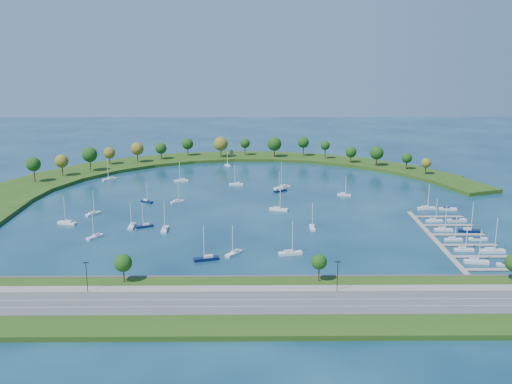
{
  "coord_description": "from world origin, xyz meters",
  "views": [
    {
      "loc": [
        2.4,
        -291.96,
        79.57
      ],
      "look_at": [
        5.0,
        5.0,
        4.0
      ],
      "focal_mm": 41.7,
      "sensor_mm": 36.0,
      "label": 1
    }
  ],
  "objects_px": {
    "harbor_tower": "(232,153)",
    "moored_boat_8": "(344,194)",
    "moored_boat_3": "(67,222)",
    "docked_boat_6": "(443,229)",
    "moored_boat_2": "(228,165)",
    "docked_boat_10": "(426,207)",
    "docked_boat_9": "(457,220)",
    "moored_boat_14": "(110,178)",
    "docked_boat_8": "(434,220)",
    "docked_boat_4": "(453,239)",
    "moored_boat_0": "(280,190)",
    "docked_boat_5": "(478,239)",
    "docked_boat_2": "(464,249)",
    "docked_boat_11": "(448,209)",
    "moored_boat_4": "(165,229)",
    "moored_boat_11": "(279,209)",
    "moored_boat_5": "(236,184)",
    "moored_boat_16": "(93,213)",
    "docked_boat_0": "(476,261)",
    "docked_boat_3": "(492,250)",
    "moored_boat_18": "(290,252)",
    "docked_boat_1": "(507,264)",
    "moored_boat_12": "(283,187)",
    "moored_boat_6": "(132,225)",
    "moored_boat_9": "(95,236)",
    "dock_system": "(453,240)",
    "moored_boat_10": "(312,227)",
    "moored_boat_15": "(206,258)",
    "moored_boat_13": "(234,252)",
    "docked_boat_7": "(469,230)",
    "moored_boat_1": "(147,201)",
    "moored_boat_7": "(177,201)"
  },
  "relations": [
    {
      "from": "docked_boat_2",
      "to": "docked_boat_8",
      "type": "bearing_deg",
      "value": 91.35
    },
    {
      "from": "moored_boat_0",
      "to": "docked_boat_11",
      "type": "height_order",
      "value": "moored_boat_0"
    },
    {
      "from": "moored_boat_6",
      "to": "docked_boat_5",
      "type": "relative_size",
      "value": 1.55
    },
    {
      "from": "docked_boat_7",
      "to": "moored_boat_16",
      "type": "bearing_deg",
      "value": 178.98
    },
    {
      "from": "moored_boat_3",
      "to": "docked_boat_8",
      "type": "xyz_separation_m",
      "value": [
        165.53,
        2.0,
        -0.05
      ]
    },
    {
      "from": "moored_boat_11",
      "to": "docked_boat_4",
      "type": "bearing_deg",
      "value": -18.46
    },
    {
      "from": "docked_boat_0",
      "to": "docked_boat_11",
      "type": "xyz_separation_m",
      "value": [
        12.37,
        71.13,
        -0.3
      ]
    },
    {
      "from": "docked_boat_6",
      "to": "docked_boat_11",
      "type": "xyz_separation_m",
      "value": [
        12.35,
        32.61,
        -0.26
      ]
    },
    {
      "from": "moored_boat_9",
      "to": "moored_boat_18",
      "type": "xyz_separation_m",
      "value": [
        80.04,
        -20.65,
        0.06
      ]
    },
    {
      "from": "docked_boat_1",
      "to": "docked_boat_5",
      "type": "xyz_separation_m",
      "value": [
        0.0,
        28.85,
        -0.01
      ]
    },
    {
      "from": "docked_boat_5",
      "to": "docked_boat_10",
      "type": "bearing_deg",
      "value": 97.98
    },
    {
      "from": "moored_boat_18",
      "to": "docked_boat_4",
      "type": "xyz_separation_m",
      "value": [
        68.12,
        15.78,
        -0.08
      ]
    },
    {
      "from": "docked_boat_5",
      "to": "docked_boat_7",
      "type": "xyz_separation_m",
      "value": [
        0.02,
        10.41,
        0.38
      ]
    },
    {
      "from": "moored_boat_18",
      "to": "moored_boat_2",
      "type": "bearing_deg",
      "value": 89.7
    },
    {
      "from": "moored_boat_12",
      "to": "docked_boat_1",
      "type": "height_order",
      "value": "moored_boat_12"
    },
    {
      "from": "docked_boat_9",
      "to": "docked_boat_6",
      "type": "bearing_deg",
      "value": -132.51
    },
    {
      "from": "moored_boat_10",
      "to": "moored_boat_15",
      "type": "relative_size",
      "value": 0.84
    },
    {
      "from": "moored_boat_0",
      "to": "docked_boat_9",
      "type": "height_order",
      "value": "moored_boat_0"
    },
    {
      "from": "dock_system",
      "to": "moored_boat_10",
      "type": "xyz_separation_m",
      "value": [
        -56.1,
        16.23,
        0.54
      ]
    },
    {
      "from": "moored_boat_2",
      "to": "moored_boat_4",
      "type": "distance_m",
      "value": 138.76
    },
    {
      "from": "harbor_tower",
      "to": "moored_boat_8",
      "type": "distance_m",
      "value": 119.99
    },
    {
      "from": "harbor_tower",
      "to": "moored_boat_0",
      "type": "relative_size",
      "value": 0.37
    },
    {
      "from": "moored_boat_4",
      "to": "docked_boat_1",
      "type": "bearing_deg",
      "value": -108.21
    },
    {
      "from": "docked_boat_4",
      "to": "docked_boat_11",
      "type": "height_order",
      "value": "docked_boat_4"
    },
    {
      "from": "docked_boat_0",
      "to": "docked_boat_3",
      "type": "height_order",
      "value": "docked_boat_3"
    },
    {
      "from": "moored_boat_12",
      "to": "docked_boat_2",
      "type": "height_order",
      "value": "moored_boat_12"
    },
    {
      "from": "moored_boat_0",
      "to": "docked_boat_8",
      "type": "xyz_separation_m",
      "value": [
        67.19,
        -56.64,
        -0.01
      ]
    },
    {
      "from": "moored_boat_7",
      "to": "docked_boat_3",
      "type": "height_order",
      "value": "docked_boat_3"
    },
    {
      "from": "moored_boat_14",
      "to": "docked_boat_2",
      "type": "xyz_separation_m",
      "value": [
        166.65,
        -123.79,
        -0.04
      ]
    },
    {
      "from": "moored_boat_3",
      "to": "docked_boat_6",
      "type": "distance_m",
      "value": 165.9
    },
    {
      "from": "moored_boat_3",
      "to": "moored_boat_13",
      "type": "bearing_deg",
      "value": 169.23
    },
    {
      "from": "moored_boat_3",
      "to": "docked_boat_4",
      "type": "height_order",
      "value": "moored_boat_3"
    },
    {
      "from": "docked_boat_6",
      "to": "moored_boat_12",
      "type": "bearing_deg",
      "value": 135.22
    },
    {
      "from": "moored_boat_5",
      "to": "docked_boat_8",
      "type": "xyz_separation_m",
      "value": [
        91.51,
        -71.34,
        -0.02
      ]
    },
    {
      "from": "moored_boat_3",
      "to": "docked_boat_5",
      "type": "height_order",
      "value": "moored_boat_3"
    },
    {
      "from": "moored_boat_14",
      "to": "docked_boat_10",
      "type": "relative_size",
      "value": 0.99
    },
    {
      "from": "moored_boat_16",
      "to": "docked_boat_8",
      "type": "bearing_deg",
      "value": -56.7
    },
    {
      "from": "moored_boat_5",
      "to": "docked_boat_7",
      "type": "bearing_deg",
      "value": 139.87
    },
    {
      "from": "moored_boat_9",
      "to": "docked_boat_8",
      "type": "distance_m",
      "value": 149.69
    },
    {
      "from": "docked_boat_0",
      "to": "docked_boat_7",
      "type": "xyz_separation_m",
      "value": [
        10.5,
        36.66,
        0.01
      ]
    },
    {
      "from": "moored_boat_11",
      "to": "moored_boat_18",
      "type": "relative_size",
      "value": 0.97
    },
    {
      "from": "moored_boat_10",
      "to": "moored_boat_2",
      "type": "bearing_deg",
      "value": 18.4
    },
    {
      "from": "docked_boat_9",
      "to": "moored_boat_14",
      "type": "bearing_deg",
      "value": 149.23
    },
    {
      "from": "dock_system",
      "to": "docked_boat_9",
      "type": "relative_size",
      "value": 9.27
    },
    {
      "from": "docked_boat_4",
      "to": "moored_boat_0",
      "type": "bearing_deg",
      "value": 125.06
    },
    {
      "from": "moored_boat_2",
      "to": "docked_boat_10",
      "type": "distance_m",
      "value": 144.95
    },
    {
      "from": "moored_boat_1",
      "to": "docked_boat_11",
      "type": "distance_m",
      "value": 149.33
    },
    {
      "from": "docked_boat_4",
      "to": "moored_boat_15",
      "type": "bearing_deg",
      "value": -171.84
    },
    {
      "from": "moored_boat_9",
      "to": "moored_boat_11",
      "type": "bearing_deg",
      "value": 153.36
    },
    {
      "from": "docked_boat_4",
      "to": "docked_boat_6",
      "type": "xyz_separation_m",
      "value": [
        -0.01,
        13.15,
        0.02
      ]
    }
  ]
}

